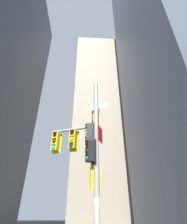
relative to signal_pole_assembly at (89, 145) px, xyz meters
The scene contains 3 objects.
building_tower_right 26.74m from the signal_pole_assembly, 27.92° to the left, with size 17.26×17.26×51.68m, color #4C5460.
building_mid_block 32.03m from the signal_pole_assembly, 81.37° to the left, with size 13.68×13.68×41.70m, color tan.
signal_pole_assembly is the anchor object (origin of this frame).
Camera 1 is at (-0.58, -8.13, 1.93)m, focal length 27.70 mm.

